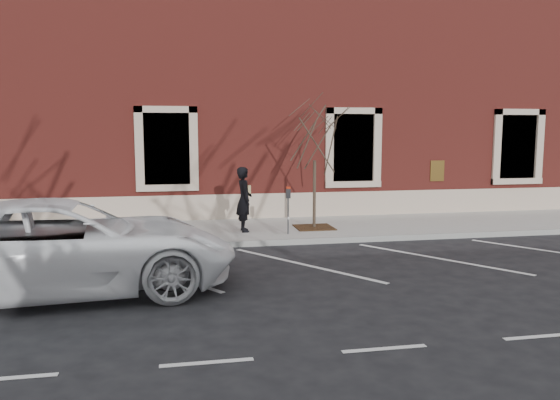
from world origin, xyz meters
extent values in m
plane|color=#28282B|center=(0.00, 0.00, 0.00)|extent=(120.00, 120.00, 0.00)
cube|color=#B8B3AD|center=(0.00, 1.75, 0.07)|extent=(40.00, 3.50, 0.15)
cube|color=#9E9E99|center=(0.00, -0.05, 0.07)|extent=(40.00, 0.12, 0.15)
cube|color=maroon|center=(0.00, 7.75, 4.00)|extent=(40.00, 8.50, 8.00)
cube|color=#C1AA94|center=(0.00, 3.53, 0.55)|extent=(40.00, 0.06, 0.80)
cube|color=black|center=(-3.00, 3.65, 2.40)|extent=(1.40, 0.30, 2.20)
cube|color=#C1AA94|center=(-3.00, 3.48, 1.20)|extent=(1.90, 0.20, 0.20)
cube|color=black|center=(3.00, 3.65, 2.40)|extent=(1.40, 0.30, 2.20)
cube|color=#C1AA94|center=(3.00, 3.48, 1.20)|extent=(1.90, 0.20, 0.20)
cube|color=black|center=(9.00, 3.65, 2.40)|extent=(1.40, 0.30, 2.20)
cube|color=#C1AA94|center=(9.00, 3.48, 1.20)|extent=(1.90, 0.20, 0.20)
imported|color=black|center=(-0.89, 1.28, 1.05)|extent=(0.47, 0.69, 1.81)
cylinder|color=#595B60|center=(0.24, 0.66, 0.64)|extent=(0.04, 0.04, 0.99)
cube|color=black|center=(0.24, 0.66, 1.26)|extent=(0.12, 0.09, 0.26)
cube|color=#A7200B|center=(0.24, 0.66, 1.42)|extent=(0.11, 0.08, 0.06)
cube|color=white|center=(0.24, 0.61, 0.59)|extent=(0.05, 0.00, 0.07)
cube|color=#472E16|center=(1.17, 1.46, 0.16)|extent=(1.08, 1.08, 0.03)
cylinder|color=#45382A|center=(1.17, 1.46, 1.13)|extent=(0.09, 0.09, 1.96)
imported|color=white|center=(-4.77, -3.43, 0.86)|extent=(6.51, 3.55, 1.73)
camera|label=1|loc=(-2.73, -13.71, 2.95)|focal=35.00mm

